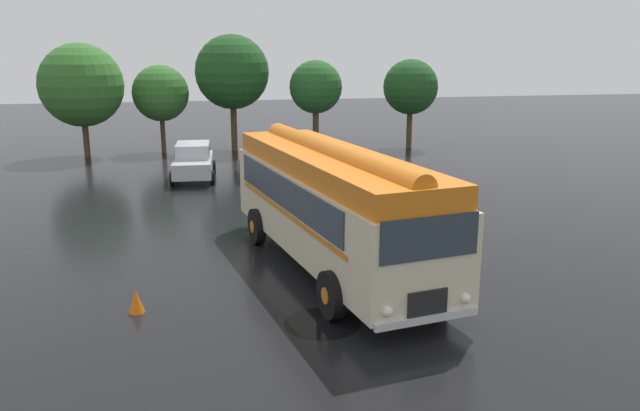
# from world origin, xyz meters

# --- Properties ---
(ground_plane) EXTENTS (120.00, 120.00, 0.00)m
(ground_plane) POSITION_xyz_m (0.00, 0.00, 0.00)
(ground_plane) COLOR black
(vintage_bus) EXTENTS (4.12, 10.36, 3.49)m
(vintage_bus) POSITION_xyz_m (-0.88, -0.44, 1.89)
(vintage_bus) COLOR beige
(vintage_bus) RESTS_ON ground
(car_near_left) EXTENTS (2.17, 4.30, 1.66)m
(car_near_left) POSITION_xyz_m (-4.39, 12.88, 0.85)
(car_near_left) COLOR #B7BABF
(car_near_left) RESTS_ON ground
(car_mid_left) EXTENTS (1.99, 4.22, 1.66)m
(car_mid_left) POSITION_xyz_m (-1.22, 12.57, 0.85)
(car_mid_left) COLOR silver
(car_mid_left) RESTS_ON ground
(car_mid_right) EXTENTS (2.10, 4.27, 1.66)m
(car_mid_right) POSITION_xyz_m (1.53, 12.84, 0.85)
(car_mid_right) COLOR #144C28
(car_mid_right) RESTS_ON ground
(tree_far_left) EXTENTS (4.56, 4.56, 6.26)m
(tree_far_left) POSITION_xyz_m (-10.08, 20.48, 4.00)
(tree_far_left) COLOR #4C3823
(tree_far_left) RESTS_ON ground
(tree_left_of_centre) EXTENTS (3.22, 3.22, 5.05)m
(tree_left_of_centre) POSITION_xyz_m (-6.09, 21.29, 3.46)
(tree_left_of_centre) COLOR #4C3823
(tree_left_of_centre) RESTS_ON ground
(tree_centre) EXTENTS (4.33, 4.33, 6.78)m
(tree_centre) POSITION_xyz_m (-1.89, 21.22, 4.66)
(tree_centre) COLOR #4C3823
(tree_centre) RESTS_ON ground
(tree_right_of_centre) EXTENTS (3.06, 3.06, 5.32)m
(tree_right_of_centre) POSITION_xyz_m (2.73, 19.63, 3.78)
(tree_right_of_centre) COLOR #4C3823
(tree_right_of_centre) RESTS_ON ground
(tree_far_right) EXTENTS (3.30, 3.30, 5.35)m
(tree_far_right) POSITION_xyz_m (8.64, 19.88, 3.68)
(tree_far_right) COLOR #4C3823
(tree_far_right) RESTS_ON ground
(traffic_cone) EXTENTS (0.36, 0.36, 0.55)m
(traffic_cone) POSITION_xyz_m (-5.94, -2.47, 0.28)
(traffic_cone) COLOR orange
(traffic_cone) RESTS_ON ground
(puddle_patch) EXTENTS (1.69, 1.69, 0.01)m
(puddle_patch) POSITION_xyz_m (-1.90, -3.94, 0.00)
(puddle_patch) COLOR black
(puddle_patch) RESTS_ON ground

